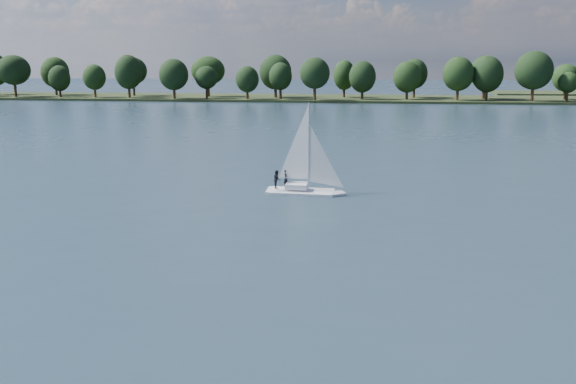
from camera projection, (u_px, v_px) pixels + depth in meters
name	position (u px, v px, depth m)	size (l,w,h in m)	color
ground	(348.00, 138.00, 109.81)	(700.00, 700.00, 0.00)	#233342
far_shore	(363.00, 100.00, 218.48)	(660.00, 40.00, 1.50)	black
sailboat	(301.00, 168.00, 63.32)	(7.30, 2.35, 9.49)	silver
treeline	(361.00, 76.00, 213.49)	(562.06, 74.07, 17.58)	black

